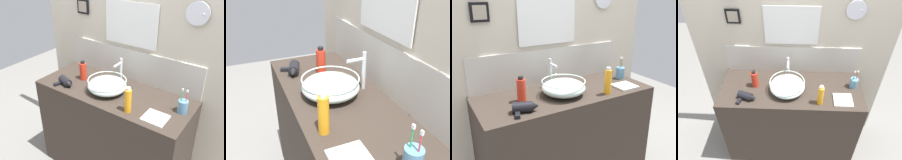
# 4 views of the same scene
# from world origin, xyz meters

# --- Properties ---
(ground_plane) EXTENTS (6.00, 6.00, 0.00)m
(ground_plane) POSITION_xyz_m (0.00, 0.00, 0.00)
(ground_plane) COLOR gray
(vanity_counter) EXTENTS (1.34, 0.54, 0.91)m
(vanity_counter) POSITION_xyz_m (0.00, 0.00, 0.46)
(vanity_counter) COLOR #382D26
(vanity_counter) RESTS_ON ground
(back_panel) EXTENTS (1.92, 0.10, 2.52)m
(back_panel) POSITION_xyz_m (-0.00, 0.30, 1.26)
(back_panel) COLOR beige
(back_panel) RESTS_ON ground
(glass_bowl_sink) EXTENTS (0.32, 0.32, 0.11)m
(glass_bowl_sink) POSITION_xyz_m (-0.03, -0.04, 0.97)
(glass_bowl_sink) COLOR silver
(glass_bowl_sink) RESTS_ON vanity_counter
(faucet) EXTENTS (0.02, 0.12, 0.23)m
(faucet) POSITION_xyz_m (-0.03, 0.16, 1.04)
(faucet) COLOR silver
(faucet) RESTS_ON vanity_counter
(hair_drier) EXTENTS (0.18, 0.14, 0.07)m
(hair_drier) POSITION_xyz_m (-0.39, -0.16, 0.95)
(hair_drier) COLOR black
(hair_drier) RESTS_ON vanity_counter
(toothbrush_cup) EXTENTS (0.07, 0.07, 0.20)m
(toothbrush_cup) POSITION_xyz_m (0.59, 0.04, 0.96)
(toothbrush_cup) COLOR #598CB2
(toothbrush_cup) RESTS_ON vanity_counter
(spray_bottle) EXTENTS (0.06, 0.06, 0.18)m
(spray_bottle) POSITION_xyz_m (-0.34, 0.02, 1.00)
(spray_bottle) COLOR red
(spray_bottle) RESTS_ON vanity_counter
(shampoo_bottle) EXTENTS (0.05, 0.05, 0.20)m
(shampoo_bottle) POSITION_xyz_m (0.26, -0.18, 1.01)
(shampoo_bottle) COLOR orange
(shampoo_bottle) RESTS_ON vanity_counter
(hand_towel) EXTENTS (0.17, 0.16, 0.02)m
(hand_towel) POSITION_xyz_m (0.47, -0.15, 0.92)
(hand_towel) COLOR silver
(hand_towel) RESTS_ON vanity_counter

